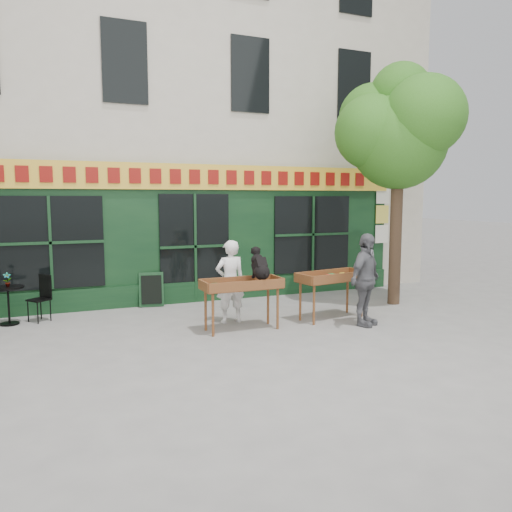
# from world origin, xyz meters

# --- Properties ---
(ground) EXTENTS (80.00, 80.00, 0.00)m
(ground) POSITION_xyz_m (0.00, 0.00, 0.00)
(ground) COLOR slate
(ground) RESTS_ON ground
(building) EXTENTS (14.00, 7.26, 10.00)m
(building) POSITION_xyz_m (0.00, 5.97, 4.97)
(building) COLOR beige
(building) RESTS_ON ground
(street_tree) EXTENTS (3.05, 2.90, 5.60)m
(street_tree) POSITION_xyz_m (4.34, 0.36, 4.11)
(street_tree) COLOR #382619
(street_tree) RESTS_ON ground
(book_cart_center) EXTENTS (1.51, 0.64, 0.99)m
(book_cart_center) POSITION_xyz_m (0.10, -0.53, 0.82)
(book_cart_center) COLOR brown
(book_cart_center) RESTS_ON ground
(dog) EXTENTS (0.35, 0.60, 0.60)m
(dog) POSITION_xyz_m (0.45, -0.58, 1.29)
(dog) COLOR black
(dog) RESTS_ON book_cart_center
(woman) EXTENTS (0.61, 0.41, 1.67)m
(woman) POSITION_xyz_m (0.10, 0.12, 0.83)
(woman) COLOR white
(woman) RESTS_ON ground
(book_cart_right) EXTENTS (1.58, 0.87, 0.99)m
(book_cart_right) POSITION_xyz_m (2.15, -0.40, 0.82)
(book_cart_right) COLOR brown
(book_cart_right) RESTS_ON ground
(man_right) EXTENTS (1.15, 0.92, 1.82)m
(man_right) POSITION_xyz_m (2.45, -1.15, 0.91)
(man_right) COLOR #59595E
(man_right) RESTS_ON ground
(bistro_table) EXTENTS (0.60, 0.60, 0.76)m
(bistro_table) POSITION_xyz_m (-4.02, 1.61, 0.54)
(bistro_table) COLOR black
(bistro_table) RESTS_ON ground
(bistro_chair_right) EXTENTS (0.51, 0.51, 0.95)m
(bistro_chair_right) POSITION_xyz_m (-3.40, 1.72, 0.56)
(bistro_chair_right) COLOR black
(bistro_chair_right) RESTS_ON ground
(potted_plant) EXTENTS (0.16, 0.12, 0.28)m
(potted_plant) POSITION_xyz_m (-4.02, 1.61, 0.91)
(potted_plant) COLOR gray
(potted_plant) RESTS_ON bistro_table
(chalkboard) EXTENTS (0.58, 0.28, 0.79)m
(chalkboard) POSITION_xyz_m (-1.09, 2.19, 0.40)
(chalkboard) COLOR black
(chalkboard) RESTS_ON ground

